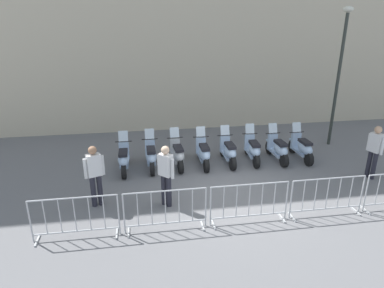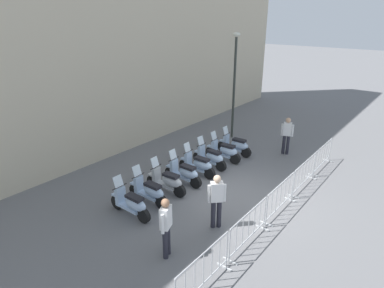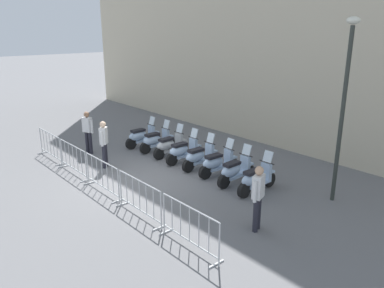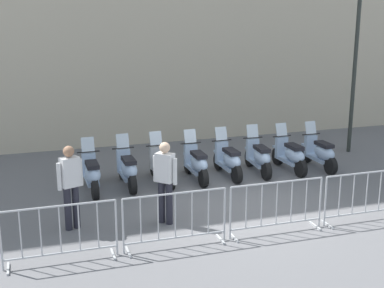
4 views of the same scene
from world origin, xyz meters
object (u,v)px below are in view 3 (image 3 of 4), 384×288
motorcycle_4 (199,157)px  officer_mid_plaza (88,130)px  motorcycle_0 (142,136)px  motorcycle_2 (169,145)px  motorcycle_7 (256,179)px  officer_by_barriers (258,195)px  motorcycle_5 (217,163)px  barrier_segment_3 (140,199)px  barrier_segment_4 (189,228)px  barrier_segment_2 (102,177)px  motorcycle_6 (235,171)px  barrier_segment_1 (73,160)px  motorcycle_1 (156,141)px  barrier_segment_0 (50,146)px  motorcycle_3 (183,151)px  street_lamp (345,94)px  officer_near_row_end (104,141)px

motorcycle_4 → officer_mid_plaza: 4.82m
motorcycle_0 → motorcycle_2: (1.79, 0.18, 0.00)m
motorcycle_7 → officer_by_barriers: bearing=-47.1°
motorcycle_0 → motorcycle_2: bearing=5.8°
motorcycle_7 → motorcycle_5: bearing=178.7°
barrier_segment_3 → barrier_segment_4: 2.07m
motorcycle_2 → motorcycle_5: size_ratio=1.00×
barrier_segment_2 → officer_by_barriers: officer_by_barriers is taller
motorcycle_6 → motorcycle_7: 0.90m
barrier_segment_1 → officer_by_barriers: bearing=17.5°
barrier_segment_3 → barrier_segment_4: size_ratio=1.00×
barrier_segment_3 → officer_by_barriers: 3.18m
barrier_segment_1 → motorcycle_1: bearing=95.0°
motorcycle_1 → officer_mid_plaza: bearing=-123.0°
motorcycle_6 → barrier_segment_0: motorcycle_6 is taller
barrier_segment_2 → barrier_segment_0: bearing=-177.7°
motorcycle_7 → officer_by_barriers: officer_by_barriers is taller
motorcycle_2 → barrier_segment_1: size_ratio=0.87×
motorcycle_0 → motorcycle_5: bearing=3.8°
motorcycle_2 → motorcycle_4: bearing=1.6°
motorcycle_0 → officer_by_barriers: size_ratio=1.00×
motorcycle_0 → barrier_segment_3: motorcycle_0 is taller
motorcycle_3 → barrier_segment_4: (4.73, -3.44, 0.07)m
barrier_segment_0 → barrier_segment_2: size_ratio=1.00×
motorcycle_6 → barrier_segment_1: motorcycle_6 is taller
motorcycle_3 → motorcycle_5: bearing=4.0°
barrier_segment_4 → motorcycle_3: bearing=144.0°
street_lamp → officer_near_row_end: (-6.79, -4.03, -2.21)m
officer_near_row_end → barrier_segment_4: bearing=-8.5°
motorcycle_5 → street_lamp: street_lamp is taller
motorcycle_3 → officer_by_barriers: bearing=-17.2°
barrier_segment_4 → street_lamp: street_lamp is taller
barrier_segment_4 → barrier_segment_1: bearing=-177.7°
officer_near_row_end → motorcycle_5: bearing=39.8°
motorcycle_1 → barrier_segment_1: motorcycle_1 is taller
motorcycle_7 → barrier_segment_1: bearing=-143.4°
barrier_segment_0 → officer_by_barriers: officer_by_barriers is taller
street_lamp → barrier_segment_1: bearing=-142.9°
motorcycle_0 → motorcycle_7: same height
barrier_segment_1 → barrier_segment_3: 4.14m
motorcycle_0 → officer_near_row_end: bearing=-61.4°
motorcycle_7 → barrier_segment_4: motorcycle_7 is taller
motorcycle_6 → barrier_segment_4: size_ratio=0.87×
motorcycle_5 → barrier_segment_2: bearing=-107.7°
motorcycle_2 → barrier_segment_2: motorcycle_2 is taller
motorcycle_3 → barrier_segment_2: bearing=-80.7°
motorcycle_7 → barrier_segment_2: 4.75m
motorcycle_5 → barrier_segment_2: (-1.19, -3.73, 0.07)m
motorcycle_5 → motorcycle_7: (1.80, -0.04, 0.00)m
motorcycle_2 → officer_by_barriers: size_ratio=1.00×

